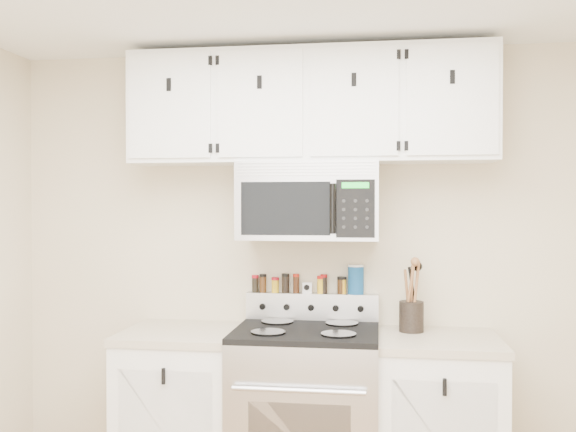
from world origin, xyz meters
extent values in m
cube|color=#C1AF90|center=(0.00, 1.75, 1.25)|extent=(3.50, 0.01, 2.50)
cube|color=#B7B7BA|center=(0.00, 1.43, 0.46)|extent=(0.76, 0.65, 0.92)
cube|color=black|center=(0.00, 1.43, 0.94)|extent=(0.76, 0.65, 0.03)
cube|color=#B7B7BA|center=(0.00, 1.71, 1.03)|extent=(0.76, 0.08, 0.15)
cylinder|color=black|center=(-0.18, 1.28, 0.96)|extent=(0.18, 0.18, 0.01)
cylinder|color=black|center=(0.18, 1.28, 0.96)|extent=(0.18, 0.18, 0.01)
cylinder|color=black|center=(-0.18, 1.57, 0.96)|extent=(0.18, 0.18, 0.01)
cylinder|color=black|center=(0.18, 1.57, 0.96)|extent=(0.18, 0.18, 0.01)
cube|color=white|center=(-0.69, 1.45, 0.44)|extent=(0.62, 0.60, 0.88)
cube|color=tan|center=(-0.69, 1.45, 0.90)|extent=(0.64, 0.62, 0.04)
cube|color=white|center=(0.69, 1.45, 0.44)|extent=(0.62, 0.60, 0.88)
cube|color=tan|center=(0.69, 1.45, 0.90)|extent=(0.64, 0.62, 0.04)
cube|color=#9E9EA3|center=(0.00, 1.56, 1.63)|extent=(0.76, 0.38, 0.42)
cube|color=#B7B7BA|center=(0.00, 1.36, 1.80)|extent=(0.73, 0.01, 0.08)
cube|color=black|center=(-0.10, 1.36, 1.59)|extent=(0.47, 0.01, 0.28)
cube|color=black|center=(0.26, 1.36, 1.59)|extent=(0.20, 0.01, 0.30)
cylinder|color=black|center=(0.15, 1.33, 1.59)|extent=(0.03, 0.03, 0.26)
cube|color=white|center=(0.00, 1.58, 2.15)|extent=(2.00, 0.33, 0.62)
cube|color=white|center=(-0.75, 1.41, 2.15)|extent=(0.46, 0.01, 0.57)
cube|color=black|center=(-0.75, 1.41, 2.26)|extent=(0.02, 0.01, 0.07)
cube|color=white|center=(-0.25, 1.41, 2.15)|extent=(0.46, 0.01, 0.57)
cube|color=black|center=(-0.25, 1.41, 2.26)|extent=(0.03, 0.01, 0.07)
cube|color=white|center=(0.25, 1.41, 2.15)|extent=(0.46, 0.01, 0.57)
cube|color=black|center=(0.25, 1.41, 2.26)|extent=(0.03, 0.01, 0.07)
cube|color=white|center=(0.75, 1.41, 2.15)|extent=(0.46, 0.01, 0.57)
cube|color=black|center=(0.75, 1.41, 2.26)|extent=(0.02, 0.01, 0.07)
cylinder|color=black|center=(0.56, 1.57, 1.00)|extent=(0.13, 0.13, 0.16)
cylinder|color=brown|center=(0.56, 1.57, 1.13)|extent=(0.02, 0.02, 0.31)
cylinder|color=brown|center=(0.58, 1.56, 1.14)|extent=(0.02, 0.02, 0.33)
cylinder|color=brown|center=(0.53, 1.58, 1.12)|extent=(0.02, 0.02, 0.29)
cylinder|color=black|center=(0.57, 1.59, 1.12)|extent=(0.02, 0.02, 0.30)
cylinder|color=brown|center=(0.55, 1.55, 1.13)|extent=(0.02, 0.02, 0.32)
cube|color=white|center=(-0.03, 1.71, 1.13)|extent=(0.06, 0.05, 0.06)
cylinder|color=#144E8C|center=(0.25, 1.71, 1.18)|extent=(0.09, 0.09, 0.16)
cylinder|color=white|center=(0.25, 1.71, 1.26)|extent=(0.09, 0.09, 0.01)
cylinder|color=black|center=(-0.33, 1.71, 1.14)|extent=(0.04, 0.04, 0.08)
cylinder|color=#9D0C17|center=(-0.33, 1.71, 1.19)|extent=(0.04, 0.04, 0.02)
cylinder|color=#432610|center=(-0.29, 1.71, 1.15)|extent=(0.04, 0.04, 0.09)
cylinder|color=black|center=(-0.29, 1.71, 1.20)|extent=(0.04, 0.04, 0.02)
cylinder|color=gold|center=(-0.21, 1.71, 1.14)|extent=(0.04, 0.04, 0.07)
cylinder|color=maroon|center=(-0.21, 1.71, 1.18)|extent=(0.04, 0.04, 0.02)
cylinder|color=black|center=(-0.15, 1.71, 1.15)|extent=(0.04, 0.04, 0.09)
cylinder|color=black|center=(-0.15, 1.71, 1.20)|extent=(0.04, 0.04, 0.02)
cylinder|color=#391D0D|center=(-0.09, 1.71, 1.15)|extent=(0.04, 0.04, 0.09)
cylinder|color=#A31A0C|center=(-0.09, 1.71, 1.20)|extent=(0.04, 0.04, 0.02)
cylinder|color=yellow|center=(0.05, 1.71, 1.14)|extent=(0.04, 0.04, 0.08)
cylinder|color=#B3100D|center=(0.05, 1.71, 1.19)|extent=(0.05, 0.05, 0.02)
cylinder|color=black|center=(0.07, 1.71, 1.15)|extent=(0.04, 0.04, 0.09)
cylinder|color=#980B0E|center=(0.07, 1.71, 1.20)|extent=(0.04, 0.04, 0.02)
cylinder|color=#39200D|center=(0.17, 1.71, 1.14)|extent=(0.04, 0.04, 0.08)
cylinder|color=black|center=(0.17, 1.71, 1.19)|extent=(0.04, 0.04, 0.02)
cylinder|color=orange|center=(0.18, 1.71, 1.14)|extent=(0.03, 0.03, 0.08)
cylinder|color=black|center=(0.18, 1.71, 1.19)|extent=(0.04, 0.04, 0.02)
camera|label=1|loc=(0.38, -1.95, 1.61)|focal=40.00mm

